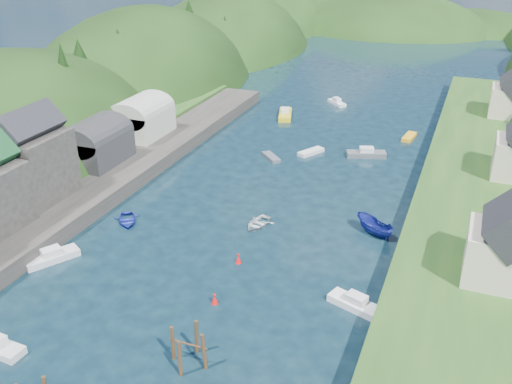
% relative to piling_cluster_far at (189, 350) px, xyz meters
% --- Properties ---
extents(ground, '(600.00, 600.00, 0.00)m').
position_rel_piling_cluster_far_xyz_m(ground, '(-3.81, 46.39, -1.39)').
color(ground, black).
rests_on(ground, ground).
extents(hillside_left, '(44.00, 245.56, 52.00)m').
position_rel_piling_cluster_far_xyz_m(hillside_left, '(-48.81, 71.39, -9.42)').
color(hillside_left, black).
rests_on(hillside_left, ground).
extents(far_hills, '(103.00, 68.00, 44.00)m').
position_rel_piling_cluster_far_xyz_m(far_hills, '(-2.59, 170.39, -12.19)').
color(far_hills, black).
rests_on(far_hills, ground).
extents(hill_trees, '(91.83, 153.55, 12.17)m').
position_rel_piling_cluster_far_xyz_m(hill_trees, '(-3.06, 61.55, 9.69)').
color(hill_trees, black).
rests_on(hill_trees, ground).
extents(quay_left, '(12.00, 110.00, 2.00)m').
position_rel_piling_cluster_far_xyz_m(quay_left, '(-27.81, 16.39, -0.39)').
color(quay_left, '#2D2B28').
rests_on(quay_left, ground).
extents(terrace_left_grass, '(12.00, 110.00, 2.50)m').
position_rel_piling_cluster_far_xyz_m(terrace_left_grass, '(-34.81, 16.39, -0.14)').
color(terrace_left_grass, '#234719').
rests_on(terrace_left_grass, ground).
extents(boat_sheds, '(7.00, 21.00, 7.50)m').
position_rel_piling_cluster_far_xyz_m(boat_sheds, '(-29.81, 35.39, 3.89)').
color(boat_sheds, '#2D2D30').
rests_on(boat_sheds, quay_left).
extents(terrace_right, '(16.00, 120.00, 2.40)m').
position_rel_piling_cluster_far_xyz_m(terrace_right, '(21.19, 36.39, -0.19)').
color(terrace_right, '#234719').
rests_on(terrace_right, ground).
extents(piling_cluster_far, '(3.41, 3.16, 3.91)m').
position_rel_piling_cluster_far_xyz_m(piling_cluster_far, '(0.00, 0.00, 0.00)').
color(piling_cluster_far, '#382314').
rests_on(piling_cluster_far, ground).
extents(channel_buoy_near, '(0.70, 0.70, 1.10)m').
position_rel_piling_cluster_far_xyz_m(channel_buoy_near, '(-1.53, 8.05, -0.91)').
color(channel_buoy_near, red).
rests_on(channel_buoy_near, ground).
extents(channel_buoy_far, '(0.70, 0.70, 1.10)m').
position_rel_piling_cluster_far_xyz_m(channel_buoy_far, '(-2.24, 15.38, -0.91)').
color(channel_buoy_far, red).
rests_on(channel_buoy_far, ground).
extents(moored_boats, '(36.87, 93.15, 2.02)m').
position_rel_piling_cluster_far_xyz_m(moored_boats, '(-2.11, 25.03, -0.86)').
color(moored_boats, silver).
rests_on(moored_boats, ground).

